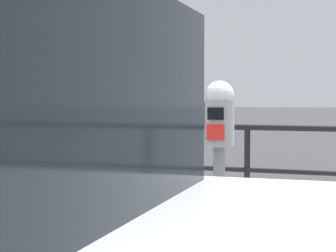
% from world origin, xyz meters
% --- Properties ---
extents(parking_meter, '(0.17, 0.18, 1.39)m').
position_xyz_m(parking_meter, '(0.34, 0.51, 1.16)').
color(parking_meter, slate).
rests_on(parking_meter, sidewalk_curb).
extents(pedestrian_at_meter, '(0.72, 0.45, 1.62)m').
position_xyz_m(pedestrian_at_meter, '(-0.14, 0.74, 1.07)').
color(pedestrian_at_meter, slate).
rests_on(pedestrian_at_meter, sidewalk_curb).
extents(background_railing, '(24.06, 0.06, 1.02)m').
position_xyz_m(background_railing, '(-0.00, 3.15, 0.87)').
color(background_railing, black).
rests_on(background_railing, sidewalk_curb).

